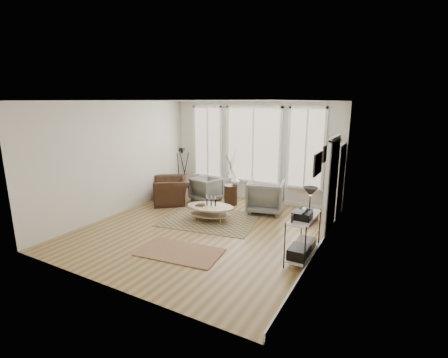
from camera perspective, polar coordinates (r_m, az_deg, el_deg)
The scene contains 17 objects.
room at distance 7.20m, azimuth -3.47°, elevation 1.75°, with size 5.50×5.54×2.90m.
bay_window at distance 9.53m, azimuth 5.13°, elevation 5.71°, with size 4.14×0.12×2.24m.
door at distance 7.39m, azimuth 18.45°, elevation -1.03°, with size 0.09×1.06×2.22m.
bookcase at distance 8.48m, azimuth 18.86°, elevation -0.41°, with size 0.31×0.85×2.06m.
low_shelf at distance 6.27m, azimuth 13.78°, elevation -9.18°, with size 0.38×1.08×1.30m.
wall_art at distance 5.87m, azimuth 16.44°, elevation 3.03°, with size 0.04×0.88×0.44m.
rug_main at distance 8.18m, azimuth -2.53°, elevation -7.14°, with size 2.28×1.71×0.01m, color brown.
rug_runner at distance 6.57m, azimuth -7.80°, elevation -12.59°, with size 1.62×0.90×0.01m, color brown.
coffee_table at distance 8.06m, azimuth -2.49°, elevation -5.32°, with size 1.30×0.96×0.54m.
armchair_left at distance 9.64m, azimuth -3.08°, elevation -1.74°, with size 0.77×0.79×0.72m, color slate.
armchair_right at distance 8.70m, azimuth 7.33°, elevation -3.04°, with size 0.92×0.94×0.86m, color slate.
side_table at distance 9.15m, azimuth 1.22°, elevation 0.12°, with size 0.38×0.38×1.61m.
vase at distance 9.22m, azimuth 1.99°, elevation -0.29°, with size 0.23×0.23×0.24m, color silver.
accent_chair at distance 9.58m, azimuth -9.24°, elevation -1.97°, with size 0.98×1.12×0.73m, color #362015.
tripod_camera at distance 10.09m, azimuth -7.30°, elevation 0.82°, with size 0.53×0.53×1.51m.
book_stack_near at distance 8.36m, azimuth 15.20°, elevation -6.61°, with size 0.20×0.26×0.17m, color brown.
book_stack_far at distance 8.10m, azimuth 14.70°, elevation -7.32°, with size 0.17×0.22×0.14m, color brown.
Camera 1 is at (3.81, -5.92, 2.88)m, focal length 26.00 mm.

